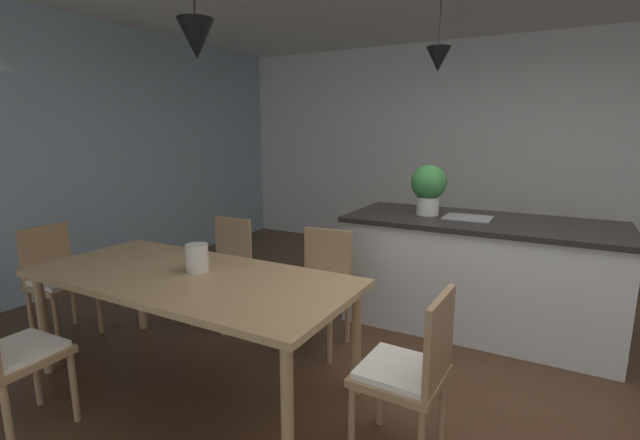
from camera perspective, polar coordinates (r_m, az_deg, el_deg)
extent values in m
cube|color=#4C301E|center=(3.11, 21.27, -20.57)|extent=(10.00, 8.40, 0.04)
cube|color=white|center=(5.93, 26.54, 7.88)|extent=(10.00, 0.12, 2.70)
cube|color=#9EB7C6|center=(5.07, -29.87, 7.18)|extent=(0.06, 8.40, 2.70)
cube|color=tan|center=(2.86, -16.40, -7.14)|extent=(2.07, 0.93, 0.04)
cylinder|color=tan|center=(3.89, -22.14, -8.03)|extent=(0.06, 0.06, 0.70)
cylinder|color=tan|center=(2.78, 4.71, -15.11)|extent=(0.06, 0.06, 0.70)
cylinder|color=tan|center=(3.50, -32.06, -11.15)|extent=(0.06, 0.06, 0.70)
cylinder|color=tan|center=(2.19, -4.24, -23.02)|extent=(0.06, 0.06, 0.70)
cube|color=#A87F56|center=(2.90, -34.36, -14.28)|extent=(0.41, 0.41, 0.04)
cube|color=white|center=(2.89, -34.44, -13.65)|extent=(0.37, 0.37, 0.03)
cylinder|color=#A87F56|center=(3.20, -32.70, -16.15)|extent=(0.04, 0.04, 0.41)
cylinder|color=#A87F56|center=(2.94, -29.11, -18.26)|extent=(0.04, 0.04, 0.41)
cylinder|color=#A87F56|center=(2.80, -35.21, -20.53)|extent=(0.04, 0.04, 0.41)
cube|color=#A87F56|center=(2.30, 10.25, -19.08)|extent=(0.41, 0.41, 0.04)
cube|color=white|center=(2.28, 10.28, -18.32)|extent=(0.37, 0.37, 0.03)
cube|color=#A87F56|center=(2.14, 15.12, -14.70)|extent=(0.04, 0.38, 0.42)
cylinder|color=#A87F56|center=(2.35, 4.13, -24.78)|extent=(0.04, 0.04, 0.41)
cylinder|color=#A87F56|center=(2.60, 7.74, -20.84)|extent=(0.04, 0.04, 0.41)
cylinder|color=#A87F56|center=(2.51, 15.46, -22.45)|extent=(0.04, 0.04, 0.41)
cube|color=#A87F56|center=(3.27, -0.29, -9.35)|extent=(0.43, 0.43, 0.04)
cube|color=white|center=(3.26, -0.29, -8.77)|extent=(0.39, 0.39, 0.03)
cube|color=#A87F56|center=(3.36, 1.00, -4.68)|extent=(0.38, 0.06, 0.42)
cylinder|color=#A87F56|center=(3.16, 1.27, -14.62)|extent=(0.04, 0.04, 0.41)
cylinder|color=#A87F56|center=(3.29, -4.33, -13.51)|extent=(0.04, 0.04, 0.41)
cylinder|color=#A87F56|center=(3.44, 3.56, -12.34)|extent=(0.04, 0.04, 0.41)
cylinder|color=#A87F56|center=(3.57, -1.64, -11.45)|extent=(0.04, 0.04, 0.41)
cube|color=#A87F56|center=(3.98, -30.23, -7.15)|extent=(0.40, 0.40, 0.04)
cube|color=white|center=(3.97, -30.28, -6.67)|extent=(0.36, 0.36, 0.03)
cube|color=#A87F56|center=(4.07, -31.85, -3.56)|extent=(0.03, 0.38, 0.42)
cylinder|color=#A87F56|center=(4.00, -26.52, -10.13)|extent=(0.04, 0.04, 0.41)
cylinder|color=#A87F56|center=(3.84, -30.77, -11.46)|extent=(0.04, 0.04, 0.41)
cylinder|color=#A87F56|center=(4.27, -29.14, -9.03)|extent=(0.04, 0.04, 0.41)
cylinder|color=#A87F56|center=(4.12, -33.19, -10.19)|extent=(0.04, 0.04, 0.41)
cube|color=#A87F56|center=(3.79, -12.78, -6.73)|extent=(0.41, 0.41, 0.04)
cube|color=white|center=(3.78, -12.80, -6.23)|extent=(0.37, 0.37, 0.03)
cube|color=#A87F56|center=(3.85, -11.11, -2.80)|extent=(0.38, 0.04, 0.42)
cylinder|color=#A87F56|center=(3.64, -12.47, -11.26)|extent=(0.04, 0.04, 0.41)
cylinder|color=#A87F56|center=(3.86, -16.25, -10.09)|extent=(0.04, 0.04, 0.41)
cylinder|color=#A87F56|center=(3.88, -9.03, -9.69)|extent=(0.04, 0.04, 0.41)
cylinder|color=#A87F56|center=(4.09, -12.78, -8.71)|extent=(0.04, 0.04, 0.41)
cube|color=silver|center=(3.85, 19.55, -6.67)|extent=(2.02, 0.85, 0.88)
cube|color=black|center=(3.74, 20.00, -0.24)|extent=(2.08, 0.91, 0.04)
cube|color=gray|center=(3.75, 18.48, 0.28)|extent=(0.36, 0.30, 0.01)
cone|color=black|center=(2.66, -15.64, 21.51)|extent=(0.20, 0.20, 0.21)
cylinder|color=black|center=(3.86, 15.23, 24.16)|extent=(0.01, 0.01, 0.47)
cone|color=black|center=(3.80, 14.96, 19.36)|extent=(0.19, 0.19, 0.19)
cylinder|color=beige|center=(3.81, 13.68, 1.77)|extent=(0.18, 0.18, 0.15)
sphere|color=#387F3D|center=(3.78, 13.82, 4.73)|extent=(0.29, 0.29, 0.29)
cylinder|color=silver|center=(2.88, -15.54, -4.71)|extent=(0.14, 0.14, 0.17)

